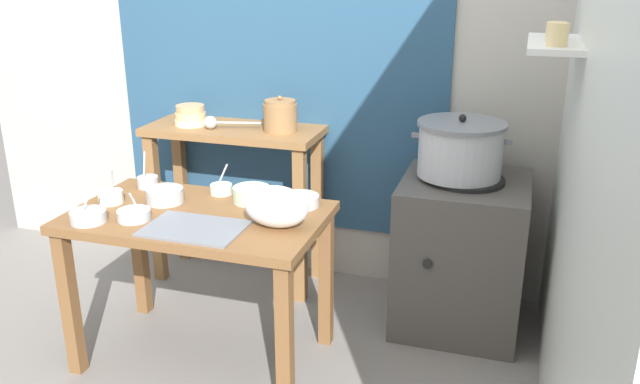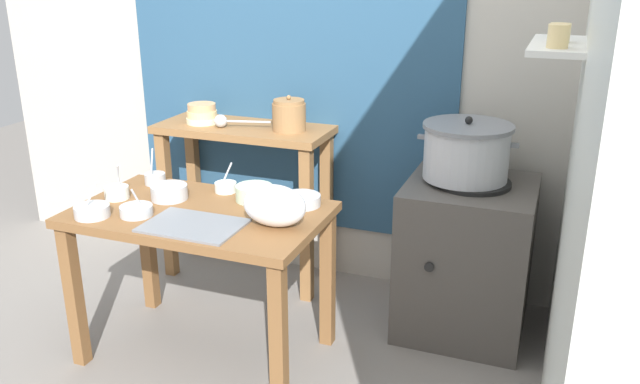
{
  "view_description": "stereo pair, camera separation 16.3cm",
  "coord_description": "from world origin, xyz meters",
  "px_view_note": "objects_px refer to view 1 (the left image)",
  "views": [
    {
      "loc": [
        1.15,
        -2.32,
        1.76
      ],
      "look_at": [
        0.37,
        0.19,
        0.82
      ],
      "focal_mm": 36.7,
      "sensor_mm": 36.0,
      "label": 1
    },
    {
      "loc": [
        1.3,
        -2.26,
        1.76
      ],
      "look_at": [
        0.37,
        0.19,
        0.82
      ],
      "focal_mm": 36.7,
      "sensor_mm": 36.0,
      "label": 2
    }
  ],
  "objects_px": {
    "bowl_stack_enamel": "(191,116)",
    "prep_bowl_1": "(134,214)",
    "prep_bowl_2": "(252,194)",
    "plastic_bag": "(276,207)",
    "back_shelf_table": "(235,166)",
    "serving_tray": "(194,228)",
    "prep_bowl_0": "(88,216)",
    "prep_bowl_5": "(148,181)",
    "clay_pot": "(280,116)",
    "stove_block": "(460,253)",
    "prep_bowl_7": "(300,200)",
    "prep_table": "(199,236)",
    "prep_bowl_4": "(111,196)",
    "steamer_pot": "(460,149)",
    "ladle": "(213,123)",
    "prep_bowl_3": "(165,195)",
    "prep_bowl_6": "(221,188)"
  },
  "relations": [
    {
      "from": "ladle",
      "to": "plastic_bag",
      "type": "bearing_deg",
      "value": -49.62
    },
    {
      "from": "plastic_bag",
      "to": "prep_bowl_4",
      "type": "relative_size",
      "value": 1.6
    },
    {
      "from": "steamer_pot",
      "to": "prep_bowl_7",
      "type": "distance_m",
      "value": 0.81
    },
    {
      "from": "prep_bowl_0",
      "to": "prep_bowl_3",
      "type": "height_order",
      "value": "prep_bowl_0"
    },
    {
      "from": "serving_tray",
      "to": "prep_bowl_0",
      "type": "height_order",
      "value": "prep_bowl_0"
    },
    {
      "from": "back_shelf_table",
      "to": "stove_block",
      "type": "distance_m",
      "value": 1.3
    },
    {
      "from": "stove_block",
      "to": "prep_bowl_3",
      "type": "xyz_separation_m",
      "value": [
        -1.28,
        -0.58,
        0.37
      ]
    },
    {
      "from": "stove_block",
      "to": "prep_bowl_3",
      "type": "distance_m",
      "value": 1.46
    },
    {
      "from": "prep_bowl_0",
      "to": "prep_bowl_5",
      "type": "relative_size",
      "value": 0.87
    },
    {
      "from": "prep_bowl_3",
      "to": "prep_bowl_4",
      "type": "relative_size",
      "value": 0.98
    },
    {
      "from": "back_shelf_table",
      "to": "clay_pot",
      "type": "bearing_deg",
      "value": 0.0
    },
    {
      "from": "bowl_stack_enamel",
      "to": "prep_bowl_1",
      "type": "bearing_deg",
      "value": -77.34
    },
    {
      "from": "back_shelf_table",
      "to": "ladle",
      "type": "relative_size",
      "value": 3.19
    },
    {
      "from": "ladle",
      "to": "prep_bowl_7",
      "type": "xyz_separation_m",
      "value": [
        0.66,
        -0.5,
        -0.19
      ]
    },
    {
      "from": "plastic_bag",
      "to": "prep_bowl_4",
      "type": "bearing_deg",
      "value": 177.31
    },
    {
      "from": "bowl_stack_enamel",
      "to": "prep_bowl_6",
      "type": "bearing_deg",
      "value": -50.98
    },
    {
      "from": "prep_table",
      "to": "stove_block",
      "type": "distance_m",
      "value": 1.29
    },
    {
      "from": "stove_block",
      "to": "prep_bowl_1",
      "type": "bearing_deg",
      "value": -148.04
    },
    {
      "from": "prep_table",
      "to": "back_shelf_table",
      "type": "height_order",
      "value": "back_shelf_table"
    },
    {
      "from": "prep_bowl_6",
      "to": "prep_bowl_5",
      "type": "bearing_deg",
      "value": -176.4
    },
    {
      "from": "prep_table",
      "to": "back_shelf_table",
      "type": "relative_size",
      "value": 1.15
    },
    {
      "from": "back_shelf_table",
      "to": "prep_bowl_4",
      "type": "xyz_separation_m",
      "value": [
        -0.25,
        -0.79,
        0.07
      ]
    },
    {
      "from": "steamer_pot",
      "to": "ladle",
      "type": "relative_size",
      "value": 1.55
    },
    {
      "from": "prep_bowl_1",
      "to": "prep_bowl_7",
      "type": "distance_m",
      "value": 0.71
    },
    {
      "from": "clay_pot",
      "to": "plastic_bag",
      "type": "bearing_deg",
      "value": -70.66
    },
    {
      "from": "bowl_stack_enamel",
      "to": "ladle",
      "type": "distance_m",
      "value": 0.17
    },
    {
      "from": "prep_bowl_2",
      "to": "plastic_bag",
      "type": "bearing_deg",
      "value": -48.62
    },
    {
      "from": "prep_bowl_1",
      "to": "bowl_stack_enamel",
      "type": "bearing_deg",
      "value": 102.66
    },
    {
      "from": "steamer_pot",
      "to": "clay_pot",
      "type": "relative_size",
      "value": 2.46
    },
    {
      "from": "prep_table",
      "to": "bowl_stack_enamel",
      "type": "xyz_separation_m",
      "value": [
        -0.42,
        0.77,
        0.34
      ]
    },
    {
      "from": "clay_pot",
      "to": "prep_bowl_2",
      "type": "distance_m",
      "value": 0.64
    },
    {
      "from": "clay_pot",
      "to": "prep_bowl_4",
      "type": "bearing_deg",
      "value": -123.31
    },
    {
      "from": "ladle",
      "to": "plastic_bag",
      "type": "distance_m",
      "value": 1.01
    },
    {
      "from": "ladle",
      "to": "plastic_bag",
      "type": "xyz_separation_m",
      "value": [
        0.65,
        -0.76,
        -0.13
      ]
    },
    {
      "from": "prep_bowl_5",
      "to": "serving_tray",
      "type": "bearing_deg",
      "value": -41.39
    },
    {
      "from": "bowl_stack_enamel",
      "to": "prep_bowl_4",
      "type": "xyz_separation_m",
      "value": [
        -0.01,
        -0.77,
        -0.2
      ]
    },
    {
      "from": "prep_bowl_3",
      "to": "prep_bowl_4",
      "type": "xyz_separation_m",
      "value": [
        -0.23,
        -0.08,
        -0.0
      ]
    },
    {
      "from": "ladle",
      "to": "bowl_stack_enamel",
      "type": "bearing_deg",
      "value": 162.83
    },
    {
      "from": "back_shelf_table",
      "to": "prep_bowl_4",
      "type": "bearing_deg",
      "value": -107.36
    },
    {
      "from": "prep_bowl_1",
      "to": "prep_bowl_7",
      "type": "xyz_separation_m",
      "value": [
        0.61,
        0.37,
        0.0
      ]
    },
    {
      "from": "prep_table",
      "to": "bowl_stack_enamel",
      "type": "relative_size",
      "value": 6.29
    },
    {
      "from": "stove_block",
      "to": "prep_bowl_7",
      "type": "distance_m",
      "value": 0.89
    },
    {
      "from": "prep_bowl_3",
      "to": "prep_bowl_5",
      "type": "xyz_separation_m",
      "value": [
        -0.18,
        0.16,
        -0.0
      ]
    },
    {
      "from": "steamer_pot",
      "to": "prep_bowl_0",
      "type": "distance_m",
      "value": 1.7
    },
    {
      "from": "steamer_pot",
      "to": "prep_bowl_3",
      "type": "distance_m",
      "value": 1.39
    },
    {
      "from": "ladle",
      "to": "serving_tray",
      "type": "height_order",
      "value": "ladle"
    },
    {
      "from": "back_shelf_table",
      "to": "ladle",
      "type": "xyz_separation_m",
      "value": [
        -0.08,
        -0.07,
        0.26
      ]
    },
    {
      "from": "back_shelf_table",
      "to": "serving_tray",
      "type": "bearing_deg",
      "value": -75.09
    },
    {
      "from": "back_shelf_table",
      "to": "prep_bowl_2",
      "type": "xyz_separation_m",
      "value": [
        0.35,
        -0.59,
        0.08
      ]
    },
    {
      "from": "prep_bowl_4",
      "to": "prep_bowl_6",
      "type": "distance_m",
      "value": 0.5
    }
  ]
}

